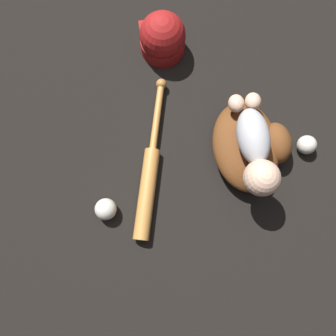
{
  "coord_description": "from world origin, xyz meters",
  "views": [
    {
      "loc": [
        0.23,
        -0.3,
        1.08
      ],
      "look_at": [
        0.02,
        -0.2,
        0.08
      ],
      "focal_mm": 35.0,
      "sensor_mm": 36.0,
      "label": 1
    }
  ],
  "objects_px": {
    "baby_figure": "(256,149)",
    "baseball_cap": "(163,38)",
    "baseball_glove": "(251,146)",
    "baseball_spare": "(307,145)",
    "baseball": "(106,209)",
    "baseball_bat": "(149,177)"
  },
  "relations": [
    {
      "from": "baseball",
      "to": "baseball_cap",
      "type": "relative_size",
      "value": 0.31
    },
    {
      "from": "baseball_bat",
      "to": "baseball_spare",
      "type": "bearing_deg",
      "value": 76.61
    },
    {
      "from": "baseball_glove",
      "to": "baseball_cap",
      "type": "bearing_deg",
      "value": -168.43
    },
    {
      "from": "baseball_bat",
      "to": "baseball_glove",
      "type": "bearing_deg",
      "value": 81.43
    },
    {
      "from": "baseball_glove",
      "to": "baseball_bat",
      "type": "bearing_deg",
      "value": -98.57
    },
    {
      "from": "baseball_spare",
      "to": "baseball_cap",
      "type": "height_order",
      "value": "baseball_cap"
    },
    {
      "from": "baby_figure",
      "to": "baseball_cap",
      "type": "xyz_separation_m",
      "value": [
        -0.51,
        -0.07,
        -0.09
      ]
    },
    {
      "from": "baby_figure",
      "to": "baseball_glove",
      "type": "bearing_deg",
      "value": 138.76
    },
    {
      "from": "baseball_glove",
      "to": "baseball_cap",
      "type": "height_order",
      "value": "baseball_cap"
    },
    {
      "from": "baseball_bat",
      "to": "baseball_cap",
      "type": "relative_size",
      "value": 2.18
    },
    {
      "from": "baseball_cap",
      "to": "baseball_glove",
      "type": "bearing_deg",
      "value": 11.57
    },
    {
      "from": "baseball_glove",
      "to": "baseball_spare",
      "type": "distance_m",
      "value": 0.2
    },
    {
      "from": "baby_figure",
      "to": "baseball_bat",
      "type": "xyz_separation_m",
      "value": [
        -0.08,
        -0.32,
        -0.13
      ]
    },
    {
      "from": "baseball_spare",
      "to": "baseball",
      "type": "bearing_deg",
      "value": -96.88
    },
    {
      "from": "baseball",
      "to": "baseball_cap",
      "type": "xyz_separation_m",
      "value": [
        -0.47,
        0.42,
        0.03
      ]
    },
    {
      "from": "baseball_cap",
      "to": "baseball_spare",
      "type": "bearing_deg",
      "value": 26.79
    },
    {
      "from": "baseball",
      "to": "baseball_glove",
      "type": "bearing_deg",
      "value": 88.8
    },
    {
      "from": "baseball_bat",
      "to": "baseball_spare",
      "type": "height_order",
      "value": "baseball_spare"
    },
    {
      "from": "baby_figure",
      "to": "baseball_bat",
      "type": "relative_size",
      "value": 0.68
    },
    {
      "from": "baby_figure",
      "to": "baseball_cap",
      "type": "bearing_deg",
      "value": -172.29
    },
    {
      "from": "baby_figure",
      "to": "baseball",
      "type": "xyz_separation_m",
      "value": [
        -0.04,
        -0.48,
        -0.12
      ]
    },
    {
      "from": "baseball_bat",
      "to": "baseball",
      "type": "distance_m",
      "value": 0.17
    }
  ]
}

